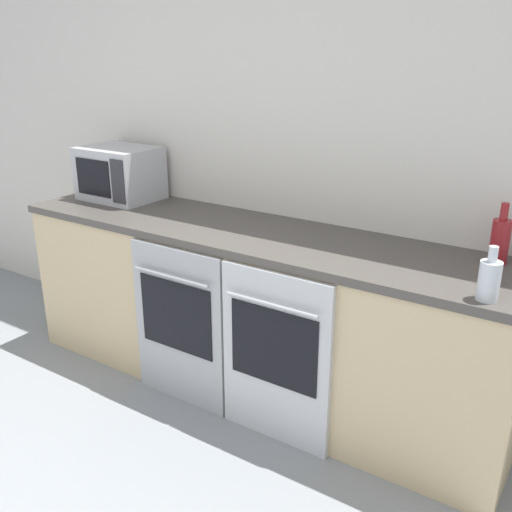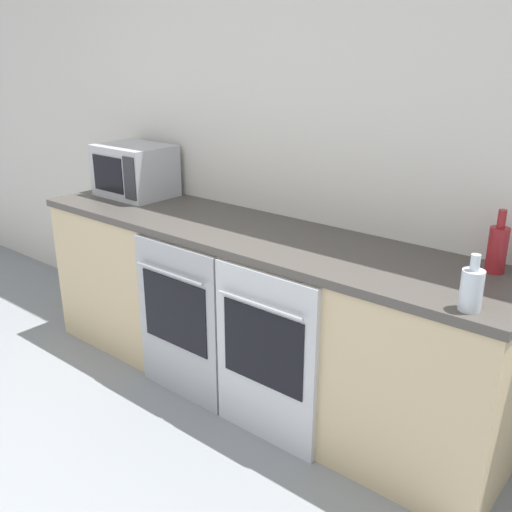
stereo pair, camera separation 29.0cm
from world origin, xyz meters
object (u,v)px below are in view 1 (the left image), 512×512
object	(u,v)px
oven_left	(178,326)
bottle_red	(500,240)
microwave	(120,173)
oven_right	(275,358)
bottle_clear	(489,279)

from	to	relation	value
oven_left	bottle_red	bearing A→B (deg)	20.53
oven_left	microwave	distance (m)	1.09
oven_right	bottle_clear	bearing A→B (deg)	5.92
oven_left	bottle_clear	size ratio (longest dim) A/B	4.15
oven_right	bottle_red	world-z (taller)	bottle_red
oven_right	microwave	xyz separation A→B (m)	(-1.36, 0.42, 0.62)
bottle_red	bottle_clear	bearing A→B (deg)	-83.02
oven_left	bottle_red	world-z (taller)	bottle_red
oven_left	bottle_clear	world-z (taller)	bottle_clear
oven_right	bottle_clear	distance (m)	1.01
bottle_clear	bottle_red	distance (m)	0.43
oven_left	bottle_clear	distance (m)	1.53
microwave	oven_left	bearing A→B (deg)	-28.32
oven_right	bottle_red	distance (m)	1.10
oven_right	bottle_red	xyz separation A→B (m)	(0.79, 0.51, 0.57)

